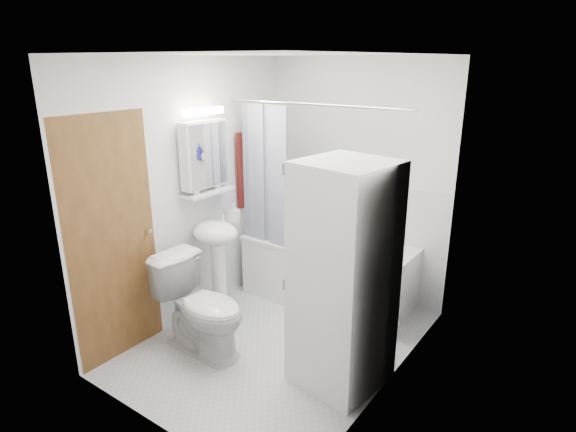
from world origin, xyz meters
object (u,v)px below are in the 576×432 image
Objects in this scene: toilet at (202,307)px; washer_dryer at (343,277)px; sink at (217,247)px; bathtub at (329,268)px.

washer_dryer is at bearing -71.52° from toilet.
toilet is at bearing -155.60° from washer_dryer.
toilet is (0.30, -0.51, -0.30)m from sink.
toilet is (-0.39, -1.39, 0.05)m from bathtub.
toilet is at bearing -59.31° from sink.
sink is at bearing -179.19° from washer_dryer.
washer_dryer is (0.74, -1.06, 0.51)m from bathtub.
bathtub is 1.39m from washer_dryer.
bathtub is 2.02× the size of toilet.
toilet is at bearing -105.63° from bathtub.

